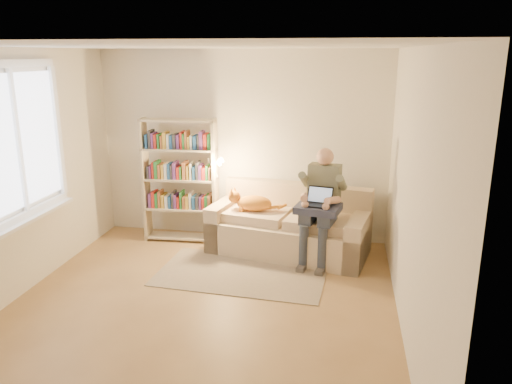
% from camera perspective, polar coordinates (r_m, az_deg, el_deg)
% --- Properties ---
extents(floor, '(4.50, 4.50, 0.00)m').
position_cam_1_polar(floor, '(5.28, -6.52, -13.26)').
color(floor, olive).
rests_on(floor, ground).
extents(ceiling, '(4.00, 4.50, 0.02)m').
position_cam_1_polar(ceiling, '(4.63, -7.54, 16.20)').
color(ceiling, white).
rests_on(ceiling, wall_back).
extents(wall_left, '(0.02, 4.50, 2.60)m').
position_cam_1_polar(wall_left, '(5.70, -26.59, 1.36)').
color(wall_left, silver).
rests_on(wall_left, floor).
extents(wall_right, '(0.02, 4.50, 2.60)m').
position_cam_1_polar(wall_right, '(4.63, 17.40, -0.68)').
color(wall_right, silver).
rests_on(wall_right, floor).
extents(wall_back, '(4.00, 0.02, 2.60)m').
position_cam_1_polar(wall_back, '(6.92, -1.55, 5.26)').
color(wall_back, silver).
rests_on(wall_back, floor).
extents(wall_front, '(4.00, 0.02, 2.60)m').
position_cam_1_polar(wall_front, '(2.86, -20.49, -11.19)').
color(wall_front, silver).
rests_on(wall_front, floor).
extents(window, '(0.12, 1.52, 1.69)m').
position_cam_1_polar(window, '(5.81, -25.11, 2.54)').
color(window, white).
rests_on(window, wall_left).
extents(sofa, '(2.16, 1.29, 0.86)m').
position_cam_1_polar(sofa, '(6.59, 3.84, -4.22)').
color(sofa, '#CDB591').
rests_on(sofa, floor).
extents(person, '(0.49, 0.68, 1.43)m').
position_cam_1_polar(person, '(6.18, 7.46, -0.85)').
color(person, '#6B705A').
rests_on(person, sofa).
extents(cat, '(0.71, 0.33, 0.26)m').
position_cam_1_polar(cat, '(6.52, -0.57, -1.19)').
color(cat, '#FF9E31').
rests_on(cat, sofa).
extents(blanket, '(0.59, 0.52, 0.09)m').
position_cam_1_polar(blanket, '(6.08, 6.99, -1.85)').
color(blanket, '#272C44').
rests_on(blanket, person).
extents(laptop, '(0.36, 0.33, 0.25)m').
position_cam_1_polar(laptop, '(6.06, 7.05, -0.94)').
color(laptop, black).
rests_on(laptop, blanket).
extents(bookshelf, '(1.14, 0.31, 1.71)m').
position_cam_1_polar(bookshelf, '(6.87, -8.68, 1.99)').
color(bookshelf, '#C2B393').
rests_on(bookshelf, floor).
extents(rug, '(2.04, 1.29, 0.01)m').
position_cam_1_polar(rug, '(6.03, -1.63, -9.27)').
color(rug, gray).
rests_on(rug, floor).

